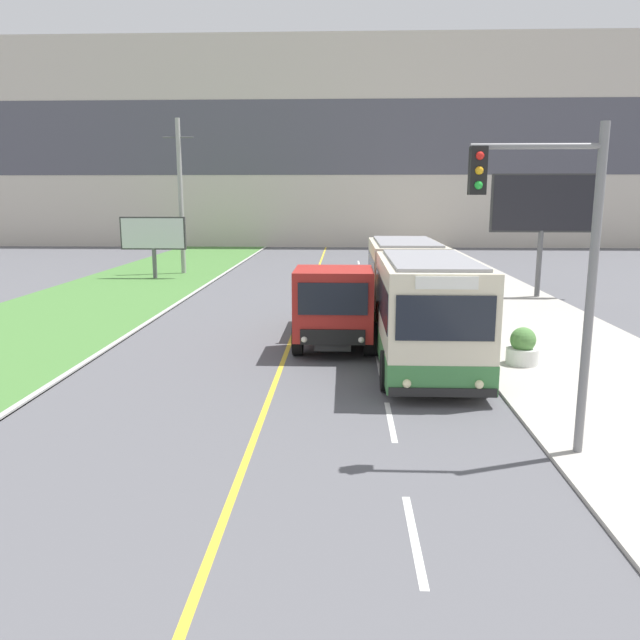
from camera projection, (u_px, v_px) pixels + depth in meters
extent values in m
cube|color=silver|center=(414.00, 538.00, 8.68)|extent=(0.12, 2.40, 0.01)
cube|color=silver|center=(391.00, 421.00, 13.19)|extent=(0.12, 2.40, 0.01)
cube|color=silver|center=(379.00, 364.00, 17.69)|extent=(0.12, 2.40, 0.01)
cube|color=silver|center=(372.00, 330.00, 22.20)|extent=(0.12, 2.40, 0.01)
cube|color=silver|center=(368.00, 307.00, 26.71)|extent=(0.12, 2.40, 0.01)
cube|color=silver|center=(364.00, 291.00, 31.22)|extent=(0.12, 2.40, 0.01)
cube|color=silver|center=(362.00, 279.00, 35.73)|extent=(0.12, 2.40, 0.01)
cube|color=silver|center=(360.00, 270.00, 40.23)|extent=(0.12, 2.40, 0.01)
cube|color=silver|center=(359.00, 262.00, 44.74)|extent=(0.12, 2.40, 0.01)
cube|color=beige|center=(327.00, 146.00, 60.19)|extent=(80.00, 8.00, 18.84)
cube|color=#4C4C56|center=(326.00, 137.00, 56.16)|extent=(80.00, 0.04, 6.59)
cube|color=beige|center=(428.00, 313.00, 16.47)|extent=(2.46, 5.70, 2.75)
cube|color=#3D7F42|center=(426.00, 350.00, 16.67)|extent=(2.48, 5.72, 0.70)
cube|color=black|center=(428.00, 297.00, 16.39)|extent=(2.49, 5.24, 0.96)
cube|color=gray|center=(430.00, 259.00, 16.19)|extent=(2.09, 5.13, 0.08)
cube|color=beige|center=(404.00, 280.00, 22.94)|extent=(2.46, 5.70, 2.75)
cube|color=#3D7F42|center=(404.00, 307.00, 23.14)|extent=(2.48, 5.72, 0.70)
cube|color=black|center=(405.00, 269.00, 22.86)|extent=(2.49, 5.24, 0.96)
cube|color=gray|center=(405.00, 241.00, 22.66)|extent=(2.09, 5.13, 0.08)
cube|color=#474747|center=(414.00, 294.00, 19.70)|extent=(2.27, 0.90, 2.53)
cube|color=black|center=(445.00, 318.00, 13.58)|extent=(2.17, 0.04, 1.01)
cube|color=black|center=(443.00, 392.00, 13.90)|extent=(2.41, 0.06, 0.20)
sphere|color=#F4EAB2|center=(407.00, 384.00, 13.88)|extent=(0.20, 0.20, 0.20)
sphere|color=#F4EAB2|center=(479.00, 384.00, 13.82)|extent=(0.20, 0.20, 0.20)
cube|color=white|center=(447.00, 283.00, 13.42)|extent=(1.35, 0.04, 0.28)
cylinder|color=black|center=(386.00, 371.00, 15.17)|extent=(0.28, 1.00, 1.00)
cylinder|color=black|center=(483.00, 372.00, 15.08)|extent=(0.28, 1.00, 1.00)
cylinder|color=black|center=(379.00, 339.00, 18.53)|extent=(0.28, 1.00, 1.00)
cylinder|color=black|center=(458.00, 340.00, 18.43)|extent=(0.28, 1.00, 1.00)
cylinder|color=black|center=(372.00, 308.00, 23.76)|extent=(0.28, 1.00, 1.00)
cylinder|color=black|center=(433.00, 308.00, 23.67)|extent=(0.28, 1.00, 1.00)
cube|color=black|center=(334.00, 326.00, 20.72)|extent=(1.04, 6.22, 0.20)
cube|color=#AD231E|center=(334.00, 303.00, 18.60)|extent=(2.30, 2.33, 2.02)
cube|color=black|center=(333.00, 299.00, 17.38)|extent=(1.96, 0.04, 0.91)
cube|color=black|center=(333.00, 337.00, 17.58)|extent=(1.84, 0.06, 0.44)
sphere|color=silver|center=(304.00, 339.00, 17.62)|extent=(0.18, 0.18, 0.18)
sphere|color=silver|center=(361.00, 340.00, 17.55)|extent=(0.18, 0.18, 0.18)
cube|color=orange|center=(335.00, 314.00, 21.95)|extent=(2.19, 3.64, 0.12)
cube|color=orange|center=(306.00, 298.00, 21.88)|extent=(0.12, 3.64, 1.24)
cube|color=orange|center=(365.00, 298.00, 21.80)|extent=(0.12, 3.64, 1.24)
cube|color=orange|center=(334.00, 307.00, 20.12)|extent=(2.19, 0.12, 1.24)
cube|color=orange|center=(336.00, 291.00, 23.57)|extent=(2.19, 0.12, 1.24)
cube|color=orange|center=(334.00, 284.00, 19.97)|extent=(2.19, 0.12, 0.24)
cylinder|color=black|center=(298.00, 338.00, 18.61)|extent=(0.30, 1.04, 1.04)
cylinder|color=black|center=(369.00, 338.00, 18.53)|extent=(0.30, 1.04, 1.04)
cylinder|color=black|center=(305.00, 315.00, 22.19)|extent=(0.30, 1.04, 1.04)
cylinder|color=black|center=(365.00, 315.00, 22.11)|extent=(0.30, 1.04, 1.04)
cylinder|color=#9E9E99|center=(181.00, 198.00, 37.50)|extent=(0.28, 0.28, 9.20)
cylinder|color=#4C4C4C|center=(178.00, 137.00, 36.81)|extent=(1.80, 0.08, 0.08)
cylinder|color=slate|center=(591.00, 297.00, 10.87)|extent=(0.16, 0.16, 5.90)
cylinder|color=slate|center=(537.00, 146.00, 10.42)|extent=(2.20, 0.10, 0.10)
cube|color=black|center=(478.00, 171.00, 10.53)|extent=(0.28, 0.24, 0.80)
sphere|color=red|center=(480.00, 156.00, 10.36)|extent=(0.14, 0.14, 0.14)
sphere|color=orange|center=(479.00, 170.00, 10.41)|extent=(0.14, 0.14, 0.14)
sphere|color=green|center=(479.00, 185.00, 10.45)|extent=(0.14, 0.14, 0.14)
cylinder|color=#59595B|center=(539.00, 265.00, 28.82)|extent=(0.24, 0.24, 3.13)
cube|color=#333333|center=(543.00, 203.00, 28.27)|extent=(4.70, 0.20, 2.62)
cube|color=black|center=(544.00, 203.00, 28.16)|extent=(4.54, 0.02, 2.46)
cylinder|color=#59595B|center=(155.00, 263.00, 35.90)|extent=(0.24, 0.24, 1.75)
cube|color=#333333|center=(153.00, 233.00, 35.56)|extent=(3.74, 0.20, 1.86)
cube|color=silver|center=(152.00, 233.00, 35.46)|extent=(3.58, 0.02, 1.70)
cylinder|color=silver|center=(522.00, 356.00, 17.34)|extent=(0.87, 0.87, 0.45)
sphere|color=#518442|center=(523.00, 340.00, 17.25)|extent=(0.70, 0.70, 0.70)
cylinder|color=silver|center=(485.00, 328.00, 21.00)|extent=(0.83, 0.83, 0.44)
sphere|color=#518442|center=(486.00, 315.00, 20.92)|extent=(0.66, 0.66, 0.66)
cylinder|color=silver|center=(467.00, 309.00, 24.66)|extent=(0.92, 0.92, 0.41)
sphere|color=#518442|center=(467.00, 298.00, 24.58)|extent=(0.74, 0.74, 0.74)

